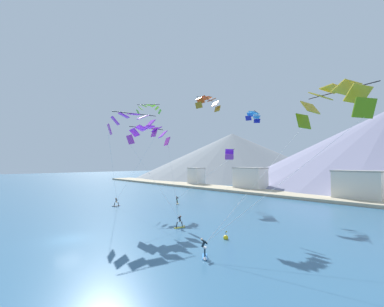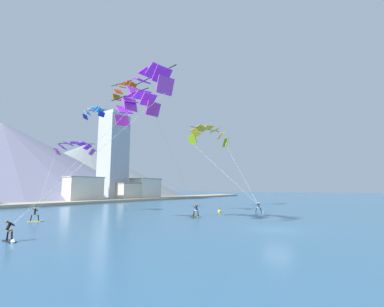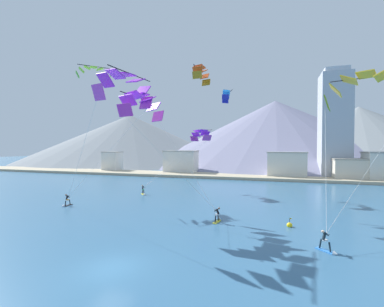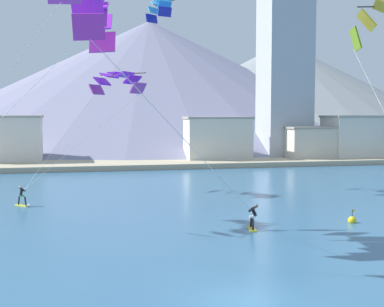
{
  "view_description": "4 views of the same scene",
  "coord_description": "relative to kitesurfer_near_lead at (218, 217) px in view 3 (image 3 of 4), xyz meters",
  "views": [
    {
      "loc": [
        30.52,
        -9.5,
        8.55
      ],
      "look_at": [
        3.8,
        15.27,
        9.83
      ],
      "focal_mm": 24.0,
      "sensor_mm": 36.0,
      "label": 1
    },
    {
      "loc": [
        -24.32,
        -8.13,
        3.88
      ],
      "look_at": [
        3.75,
        12.39,
        8.53
      ],
      "focal_mm": 24.0,
      "sensor_mm": 36.0,
      "label": 2
    },
    {
      "loc": [
        10.02,
        -14.46,
        8.04
      ],
      "look_at": [
        0.81,
        15.49,
        7.25
      ],
      "focal_mm": 24.0,
      "sensor_mm": 36.0,
      "label": 3
    },
    {
      "loc": [
        -6.36,
        -19.66,
        7.49
      ],
      "look_at": [
        0.53,
        11.81,
        4.98
      ],
      "focal_mm": 50.0,
      "sensor_mm": 36.0,
      "label": 4
    }
  ],
  "objects": [
    {
      "name": "shore_building_quay_west",
      "position": [
        9.27,
        42.75,
        2.91
      ],
      "size": [
        9.75,
        4.6,
        6.8
      ],
      "color": "silver",
      "rests_on": "ground"
    },
    {
      "name": "kitesurfer_near_lead",
      "position": [
        0.0,
        0.0,
        0.0
      ],
      "size": [
        0.71,
        1.78,
        1.72
      ],
      "color": "yellow",
      "rests_on": "ground"
    },
    {
      "name": "parafoil_kite_mid_center",
      "position": [
        15.95,
        7.81,
        14.69
      ],
      "size": [
        10.8,
        15.62,
        15.5
      ],
      "color": "#648F10"
    },
    {
      "name": "parafoil_kite_distant_low_drift",
      "position": [
        -23.86,
        10.51,
        20.58
      ],
      "size": [
        4.97,
        4.75,
        2.17
      ],
      "color": "green"
    },
    {
      "name": "parafoil_kite_far_left",
      "position": [
        -7.09,
        18.81,
        9.93
      ],
      "size": [
        10.6,
        9.67,
        9.94
      ],
      "color": "#AA3CA9"
    },
    {
      "name": "kitesurfer_near_trail",
      "position": [
        -21.26,
        1.23,
        -0.05
      ],
      "size": [
        0.62,
        1.74,
        1.64
      ],
      "color": "black",
      "rests_on": "ground"
    },
    {
      "name": "kitesurfer_mid_center",
      "position": [
        9.57,
        -5.39,
        0.03
      ],
      "size": [
        1.51,
        1.51,
        1.75
      ],
      "color": "#337FDB",
      "rests_on": "ground"
    },
    {
      "name": "ground_plane",
      "position": [
        -4.63,
        -12.52,
        -0.5
      ],
      "size": [
        400.0,
        400.0,
        0.0
      ],
      "primitive_type": "plane",
      "color": "#336084"
    },
    {
      "name": "shore_building_harbour_front",
      "position": [
        -43.6,
        44.56,
        2.81
      ],
      "size": [
        5.46,
        4.52,
        6.6
      ],
      "color": "silver",
      "rests_on": "ground"
    },
    {
      "name": "shore_building_old_town",
      "position": [
        -20.36,
        45.47,
        3.01
      ],
      "size": [
        9.89,
        5.69,
        7.01
      ],
      "color": "silver",
      "rests_on": "ground"
    },
    {
      "name": "kitesurfer_far_left",
      "position": [
        -15.08,
        11.73,
        -0.01
      ],
      "size": [
        1.49,
        1.53,
        1.73
      ],
      "color": "yellow",
      "rests_on": "ground"
    },
    {
      "name": "mountain_peak_central_summit",
      "position": [
        7.34,
        101.05,
        14.45
      ],
      "size": [
        121.16,
        121.16,
        29.92
      ],
      "color": "gray",
      "rests_on": "ground"
    },
    {
      "name": "shoreline_strip",
      "position": [
        -4.63,
        40.65,
        -0.15
      ],
      "size": [
        180.0,
        10.0,
        0.7
      ],
      "primitive_type": "cube",
      "color": "tan",
      "rests_on": "ground"
    },
    {
      "name": "parafoil_kite_near_trail",
      "position": [
        -10.48,
        -1.16,
        14.53
      ],
      "size": [
        12.25,
        8.08,
        15.18
      ],
      "color": "#B93DC1"
    },
    {
      "name": "mountain_peak_west_ridge",
      "position": [
        40.12,
        94.95,
        11.89
      ],
      "size": [
        95.59,
        95.59,
        24.78
      ],
      "color": "gray",
      "rests_on": "ground"
    },
    {
      "name": "parafoil_kite_distant_high_outer",
      "position": [
        -4.57,
        9.96,
        18.53
      ],
      "size": [
        1.8,
        5.05,
        2.29
      ],
      "color": "#A47A17"
    },
    {
      "name": "race_marker_buoy",
      "position": [
        7.26,
        0.39,
        -0.35
      ],
      "size": [
        0.56,
        0.56,
        1.02
      ],
      "color": "yellow",
      "rests_on": "ground"
    },
    {
      "name": "mountain_peak_east_shoulder",
      "position": [
        -68.23,
        97.56,
        12.28
      ],
      "size": [
        111.51,
        111.51,
        25.57
      ],
      "color": "gray",
      "rests_on": "ground"
    },
    {
      "name": "parafoil_kite_distant_mid_solo",
      "position": [
        -2.64,
        20.98,
        17.29
      ],
      "size": [
        2.57,
        4.67,
        2.06
      ],
      "color": "#2024A1"
    },
    {
      "name": "shore_building_promenade_mid",
      "position": [
        23.52,
        41.97,
        2.17
      ],
      "size": [
        7.97,
        5.62,
        5.32
      ],
      "color": "beige",
      "rests_on": "ground"
    },
    {
      "name": "parafoil_kite_near_lead",
      "position": [
        -9.79,
        1.4,
        12.85
      ],
      "size": [
        10.94,
        7.29,
        13.29
      ],
      "color": "#B72FAC"
    },
    {
      "name": "highrise_tower",
      "position": [
        20.98,
        46.52,
        13.22
      ],
      "size": [
        7.0,
        7.0,
        27.86
      ],
      "color": "#A8ADB7",
      "rests_on": "ground"
    }
  ]
}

